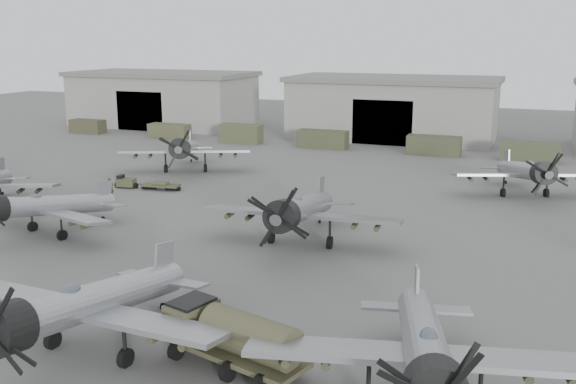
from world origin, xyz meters
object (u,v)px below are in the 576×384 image
(aircraft_mid_1, at_px, (43,207))
(aircraft_far_1, at_px, (527,172))
(tug_trailer, at_px, (139,184))
(fuel_tanker, at_px, (233,334))
(aircraft_mid_2, at_px, (300,211))
(ground_crew, at_px, (110,188))
(aircraft_near_1, at_px, (82,306))
(aircraft_far_0, at_px, (185,149))
(aircraft_near_2, at_px, (426,351))

(aircraft_mid_1, distance_m, aircraft_far_1, 40.69)
(tug_trailer, bearing_deg, fuel_tanker, -57.08)
(aircraft_mid_2, distance_m, ground_crew, 21.59)
(aircraft_near_1, relative_size, aircraft_far_0, 1.01)
(aircraft_mid_1, height_order, fuel_tanker, aircraft_mid_1)
(fuel_tanker, height_order, tug_trailer, fuel_tanker)
(fuel_tanker, relative_size, ground_crew, 3.89)
(aircraft_near_2, distance_m, aircraft_far_0, 47.95)
(aircraft_near_2, xyz_separation_m, aircraft_far_0, (-31.40, 36.24, 0.00))
(aircraft_near_1, height_order, aircraft_mid_1, aircraft_near_1)
(aircraft_mid_1, relative_size, aircraft_far_1, 0.94)
(aircraft_mid_1, bearing_deg, ground_crew, 117.43)
(fuel_tanker, bearing_deg, tug_trailer, 146.24)
(aircraft_near_1, relative_size, aircraft_far_1, 1.08)
(aircraft_far_1, distance_m, tug_trailer, 35.80)
(aircraft_near_1, bearing_deg, aircraft_far_0, 117.02)
(aircraft_far_0, height_order, ground_crew, aircraft_far_0)
(aircraft_mid_1, bearing_deg, aircraft_far_0, 109.69)
(aircraft_far_0, height_order, tug_trailer, aircraft_far_0)
(aircraft_mid_2, bearing_deg, aircraft_far_1, 50.61)
(aircraft_near_2, xyz_separation_m, aircraft_mid_1, (-29.40, 12.74, -0.34))
(aircraft_far_0, bearing_deg, aircraft_near_2, -72.93)
(aircraft_near_1, height_order, aircraft_mid_2, aircraft_mid_2)
(aircraft_mid_2, relative_size, aircraft_far_1, 1.09)
(aircraft_near_1, xyz_separation_m, aircraft_far_0, (-16.59, 37.44, 0.02))
(aircraft_far_0, relative_size, fuel_tanker, 1.91)
(tug_trailer, height_order, ground_crew, ground_crew)
(aircraft_near_2, xyz_separation_m, aircraft_far_1, (2.74, 37.69, -0.19))
(fuel_tanker, bearing_deg, aircraft_mid_1, 165.85)
(aircraft_near_1, distance_m, ground_crew, 30.36)
(aircraft_far_0, relative_size, tug_trailer, 2.16)
(aircraft_far_1, relative_size, ground_crew, 6.99)
(aircraft_near_1, distance_m, aircraft_near_2, 14.86)
(aircraft_mid_2, distance_m, fuel_tanker, 16.95)
(fuel_tanker, bearing_deg, aircraft_far_0, 138.75)
(aircraft_mid_1, bearing_deg, aircraft_near_1, -28.88)
(aircraft_near_2, bearing_deg, aircraft_mid_2, 110.09)
(tug_trailer, distance_m, ground_crew, 4.21)
(aircraft_far_1, bearing_deg, fuel_tanker, -126.93)
(aircraft_mid_1, xyz_separation_m, aircraft_mid_2, (18.00, 4.48, 0.34))
(tug_trailer, bearing_deg, aircraft_far_1, 8.23)
(aircraft_mid_1, height_order, ground_crew, aircraft_mid_1)
(aircraft_far_0, bearing_deg, aircraft_far_1, -21.41)
(aircraft_mid_2, distance_m, aircraft_far_1, 24.88)
(aircraft_mid_1, relative_size, tug_trailer, 1.91)
(aircraft_mid_2, relative_size, aircraft_far_0, 1.02)
(aircraft_near_2, height_order, aircraft_mid_1, aircraft_near_2)
(aircraft_far_0, height_order, fuel_tanker, aircraft_far_0)
(aircraft_near_2, distance_m, aircraft_far_1, 37.79)
(aircraft_near_1, xyz_separation_m, fuel_tanker, (6.47, 1.78, -1.02))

